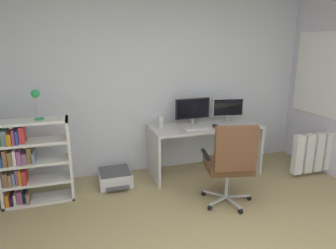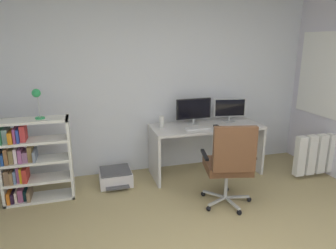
{
  "view_description": "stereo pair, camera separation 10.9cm",
  "coord_description": "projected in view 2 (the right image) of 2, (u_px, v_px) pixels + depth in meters",
  "views": [
    {
      "loc": [
        -1.11,
        -1.55,
        1.92
      ],
      "look_at": [
        0.03,
        2.03,
        0.89
      ],
      "focal_mm": 32.24,
      "sensor_mm": 36.0,
      "label": 1
    },
    {
      "loc": [
        -1.01,
        -1.58,
        1.92
      ],
      "look_at": [
        0.03,
        2.03,
        0.89
      ],
      "focal_mm": 32.24,
      "sensor_mm": 36.0,
      "label": 2
    }
  ],
  "objects": [
    {
      "name": "radiator",
      "position": [
        326.0,
        153.0,
        4.39
      ],
      "size": [
        1.02,
        0.1,
        0.58
      ],
      "color": "white",
      "rests_on": "ground"
    },
    {
      "name": "office_chair",
      "position": [
        230.0,
        162.0,
        3.48
      ],
      "size": [
        0.65,
        0.63,
        1.05
      ],
      "color": "#B7BABC",
      "rests_on": "ground"
    },
    {
      "name": "monitor_main",
      "position": [
        194.0,
        110.0,
        4.4
      ],
      "size": [
        0.53,
        0.18,
        0.38
      ],
      "color": "#B2B5B7",
      "rests_on": "desk"
    },
    {
      "name": "desk",
      "position": [
        206.0,
        138.0,
        4.44
      ],
      "size": [
        1.61,
        0.66,
        0.74
      ],
      "color": "silver",
      "rests_on": "ground"
    },
    {
      "name": "monitor_secondary",
      "position": [
        230.0,
        109.0,
        4.56
      ],
      "size": [
        0.48,
        0.18,
        0.35
      ],
      "color": "#B2B5B7",
      "rests_on": "desk"
    },
    {
      "name": "wall_back",
      "position": [
        152.0,
        80.0,
        4.45
      ],
      "size": [
        4.88,
        0.1,
        2.75
      ],
      "primitive_type": "cube",
      "color": "silver",
      "rests_on": "ground"
    },
    {
      "name": "desk_lamp",
      "position": [
        37.0,
        98.0,
        3.5
      ],
      "size": [
        0.12,
        0.11,
        0.36
      ],
      "color": "green",
      "rests_on": "bookshelf"
    },
    {
      "name": "printer",
      "position": [
        115.0,
        177.0,
        4.21
      ],
      "size": [
        0.44,
        0.5,
        0.2
      ],
      "color": "silver",
      "rests_on": "ground"
    },
    {
      "name": "bookshelf",
      "position": [
        29.0,
        161.0,
        3.66
      ],
      "size": [
        0.82,
        0.29,
        1.04
      ],
      "color": "white",
      "rests_on": "ground"
    },
    {
      "name": "keyboard",
      "position": [
        197.0,
        128.0,
        4.21
      ],
      "size": [
        0.35,
        0.15,
        0.02
      ],
      "primitive_type": "cube",
      "rotation": [
        0.0,
        0.0,
        0.05
      ],
      "color": "silver",
      "rests_on": "desk"
    },
    {
      "name": "computer_mouse",
      "position": [
        217.0,
        126.0,
        4.27
      ],
      "size": [
        0.06,
        0.1,
        0.03
      ],
      "primitive_type": "cube",
      "rotation": [
        0.0,
        0.0,
        -0.01
      ],
      "color": "black",
      "rests_on": "desk"
    },
    {
      "name": "desktop_speaker",
      "position": [
        161.0,
        122.0,
        4.26
      ],
      "size": [
        0.07,
        0.07,
        0.17
      ],
      "primitive_type": "cylinder",
      "color": "silver",
      "rests_on": "desk"
    }
  ]
}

